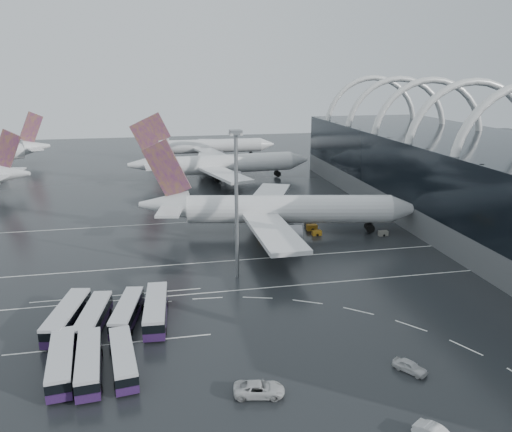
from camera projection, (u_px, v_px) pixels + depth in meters
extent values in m
plane|color=black|center=(257.00, 284.00, 88.72)|extent=(420.00, 420.00, 0.00)
cube|color=#515456|center=(495.00, 217.00, 118.42)|extent=(42.00, 160.00, 6.00)
cube|color=black|center=(501.00, 176.00, 115.60)|extent=(42.00, 160.00, 14.00)
torus|color=silver|center=(468.00, 150.00, 120.96)|extent=(33.80, 1.80, 33.80)
torus|color=silver|center=(427.00, 139.00, 138.83)|extent=(33.80, 1.80, 33.80)
torus|color=silver|center=(396.00, 131.00, 156.70)|extent=(33.80, 1.80, 33.80)
torus|color=silver|center=(371.00, 125.00, 174.57)|extent=(33.80, 1.80, 33.80)
cube|color=white|center=(259.00, 288.00, 86.84)|extent=(120.00, 0.25, 0.01)
cube|color=white|center=(245.00, 260.00, 100.01)|extent=(120.00, 0.25, 0.01)
cube|color=white|center=(225.00, 220.00, 126.35)|extent=(120.00, 0.25, 0.01)
cube|color=white|center=(110.00, 344.00, 69.13)|extent=(28.00, 0.25, 0.01)
cube|color=white|center=(118.00, 295.00, 84.18)|extent=(28.00, 0.25, 0.01)
cylinder|color=silver|center=(289.00, 209.00, 115.06)|extent=(47.06, 15.05, 6.48)
cone|color=silver|center=(404.00, 209.00, 115.35)|extent=(7.79, 7.62, 6.48)
cone|color=silver|center=(164.00, 205.00, 114.43)|extent=(12.19, 8.45, 6.48)
cube|color=#591A6F|center=(167.00, 169.00, 112.11)|extent=(10.70, 2.66, 13.74)
cube|color=silver|center=(173.00, 205.00, 114.45)|extent=(8.68, 20.70, 0.56)
cube|color=silver|center=(273.00, 231.00, 101.80)|extent=(8.45, 28.11, 0.89)
cube|color=silver|center=(268.00, 197.00, 128.60)|extent=(18.01, 28.79, 0.89)
cylinder|color=slate|center=(287.00, 234.00, 106.16)|extent=(6.75, 4.88, 3.80)
cylinder|color=slate|center=(282.00, 209.00, 125.45)|extent=(6.75, 4.88, 3.80)
cube|color=black|center=(270.00, 228.00, 116.27)|extent=(14.51, 9.52, 2.46)
cylinder|color=silver|center=(228.00, 164.00, 170.88)|extent=(45.03, 9.75, 6.43)
cone|color=silver|center=(298.00, 160.00, 177.53)|extent=(7.11, 6.91, 6.43)
cone|color=silver|center=(145.00, 164.00, 163.35)|extent=(11.53, 7.24, 6.43)
cube|color=#591A6F|center=(147.00, 139.00, 161.32)|extent=(10.69, 1.46, 13.62)
cube|color=silver|center=(152.00, 164.00, 163.92)|extent=(6.47, 20.26, 0.55)
cube|color=silver|center=(224.00, 174.00, 157.13)|extent=(15.22, 28.76, 0.89)
cube|color=silver|center=(208.00, 159.00, 182.72)|extent=(11.40, 28.49, 0.89)
cylinder|color=slate|center=(231.00, 177.00, 162.13)|extent=(6.36, 4.21, 3.77)
cylinder|color=slate|center=(219.00, 166.00, 180.56)|extent=(6.36, 4.21, 3.77)
cube|color=black|center=(216.00, 177.00, 170.99)|extent=(13.79, 8.07, 2.44)
cylinder|color=silver|center=(216.00, 146.00, 214.19)|extent=(39.21, 5.94, 5.85)
cone|color=silver|center=(267.00, 144.00, 218.52)|extent=(6.06, 5.86, 5.85)
cone|color=silver|center=(157.00, 145.00, 209.19)|extent=(10.09, 5.87, 5.85)
cube|color=#591A6F|center=(159.00, 127.00, 207.27)|extent=(9.71, 0.63, 12.39)
cube|color=silver|center=(162.00, 145.00, 209.57)|extent=(4.58, 18.16, 0.50)
cube|color=silver|center=(210.00, 152.00, 201.74)|extent=(12.20, 26.12, 0.81)
cube|color=silver|center=(203.00, 143.00, 225.43)|extent=(12.08, 26.11, 0.81)
cylinder|color=slate|center=(216.00, 155.00, 206.15)|extent=(5.55, 3.44, 3.43)
cylinder|color=slate|center=(211.00, 148.00, 223.21)|extent=(5.55, 3.44, 3.43)
cube|color=black|center=(206.00, 156.00, 214.55)|extent=(12.11, 6.48, 2.22)
cone|color=silver|center=(13.00, 174.00, 152.17)|extent=(10.90, 7.48, 5.82)
cube|color=#591A6F|center=(6.00, 149.00, 150.05)|extent=(9.63, 2.27, 12.35)
cube|color=silver|center=(7.00, 174.00, 152.12)|extent=(7.58, 18.59, 0.50)
cone|color=silver|center=(36.00, 147.00, 202.61)|extent=(12.21, 10.24, 6.14)
cube|color=#591A6F|center=(31.00, 128.00, 199.78)|extent=(9.39, 5.15, 13.01)
cube|color=silver|center=(31.00, 147.00, 201.36)|extent=(12.82, 19.16, 0.53)
cube|color=#2B133D|center=(68.00, 322.00, 73.36)|extent=(5.40, 13.76, 1.14)
cube|color=black|center=(67.00, 314.00, 73.01)|extent=(5.41, 13.50, 1.34)
cube|color=silver|center=(66.00, 309.00, 72.76)|extent=(5.40, 13.76, 0.47)
cylinder|color=black|center=(68.00, 340.00, 69.38)|extent=(0.54, 1.08, 1.03)
cylinder|color=black|center=(47.00, 340.00, 69.33)|extent=(0.54, 1.08, 1.03)
cylinder|color=black|center=(87.00, 311.00, 77.62)|extent=(0.54, 1.08, 1.03)
cylinder|color=black|center=(68.00, 311.00, 77.58)|extent=(0.54, 1.08, 1.03)
cube|color=#2B133D|center=(94.00, 323.00, 73.34)|extent=(4.49, 12.74, 1.06)
cube|color=black|center=(93.00, 316.00, 73.01)|extent=(4.51, 12.50, 1.25)
cube|color=silver|center=(93.00, 310.00, 72.78)|extent=(4.49, 12.74, 0.43)
cylinder|color=black|center=(97.00, 339.00, 69.70)|extent=(0.47, 1.00, 0.96)
cylinder|color=black|center=(78.00, 339.00, 69.55)|extent=(0.47, 1.00, 0.96)
cylinder|color=black|center=(110.00, 312.00, 77.35)|extent=(0.47, 1.00, 0.96)
cylinder|color=black|center=(92.00, 313.00, 77.19)|extent=(0.47, 1.00, 0.96)
cube|color=#2B133D|center=(128.00, 317.00, 75.06)|extent=(4.82, 12.61, 1.04)
cube|color=black|center=(127.00, 310.00, 74.74)|extent=(4.83, 12.37, 1.23)
cube|color=silver|center=(127.00, 305.00, 74.51)|extent=(4.82, 12.61, 0.43)
cylinder|color=black|center=(131.00, 332.00, 71.43)|extent=(0.49, 0.99, 0.95)
cylinder|color=black|center=(112.00, 332.00, 71.36)|extent=(0.49, 0.99, 0.95)
cylinder|color=black|center=(142.00, 307.00, 78.99)|extent=(0.49, 0.99, 0.95)
cylinder|color=black|center=(125.00, 307.00, 78.92)|extent=(0.49, 0.99, 0.95)
cube|color=#2B133D|center=(156.00, 315.00, 75.42)|extent=(3.79, 13.81, 1.16)
cube|color=black|center=(156.00, 308.00, 75.06)|extent=(3.83, 13.54, 1.37)
cube|color=silver|center=(155.00, 302.00, 74.80)|extent=(3.79, 13.81, 0.47)
cylinder|color=black|center=(165.00, 331.00, 71.59)|extent=(0.42, 1.07, 1.05)
cylinder|color=black|center=(145.00, 333.00, 71.18)|extent=(0.42, 1.07, 1.05)
cylinder|color=black|center=(167.00, 304.00, 79.89)|extent=(0.42, 1.07, 1.05)
cylinder|color=black|center=(148.00, 305.00, 79.49)|extent=(0.42, 1.07, 1.05)
cube|color=#2B133D|center=(62.00, 368.00, 62.21)|extent=(4.19, 13.06, 1.09)
cube|color=black|center=(61.00, 359.00, 61.87)|extent=(4.22, 12.81, 1.28)
cube|color=silver|center=(60.00, 353.00, 61.63)|extent=(4.19, 13.06, 0.44)
cylinder|color=black|center=(73.00, 388.00, 58.95)|extent=(0.45, 1.02, 0.99)
cylinder|color=black|center=(48.00, 392.00, 58.17)|extent=(0.45, 1.02, 0.99)
cylinder|color=black|center=(75.00, 352.00, 66.47)|extent=(0.45, 1.02, 0.99)
cylinder|color=black|center=(53.00, 355.00, 65.69)|extent=(0.45, 1.02, 0.99)
cube|color=#2B133D|center=(89.00, 368.00, 62.13)|extent=(3.85, 12.79, 1.07)
cube|color=black|center=(89.00, 360.00, 61.80)|extent=(3.89, 12.54, 1.26)
cube|color=silver|center=(88.00, 354.00, 61.56)|extent=(3.85, 12.79, 0.44)
cylinder|color=black|center=(101.00, 388.00, 58.89)|extent=(0.42, 0.99, 0.97)
cylinder|color=black|center=(77.00, 392.00, 58.16)|extent=(0.42, 0.99, 0.97)
cylinder|color=black|center=(101.00, 352.00, 66.31)|extent=(0.42, 0.99, 0.97)
cylinder|color=black|center=(80.00, 356.00, 65.59)|extent=(0.42, 0.99, 0.97)
cube|color=#2B133D|center=(124.00, 364.00, 63.13)|extent=(4.22, 12.26, 1.02)
cube|color=black|center=(123.00, 356.00, 62.82)|extent=(4.24, 12.03, 1.20)
cube|color=silver|center=(122.00, 350.00, 62.59)|extent=(4.22, 12.26, 0.42)
cylinder|color=black|center=(137.00, 382.00, 60.15)|extent=(0.44, 0.96, 0.92)
cylinder|color=black|center=(115.00, 386.00, 59.35)|extent=(0.44, 0.96, 0.92)
cylinder|color=black|center=(131.00, 349.00, 67.13)|extent=(0.44, 0.96, 0.92)
cylinder|color=black|center=(112.00, 353.00, 66.33)|extent=(0.44, 0.96, 0.92)
imported|color=silver|center=(259.00, 389.00, 58.15)|extent=(6.39, 3.82, 1.66)
imported|color=silver|center=(410.00, 366.00, 62.73)|extent=(3.94, 4.56, 1.48)
cylinder|color=gray|center=(237.00, 208.00, 88.14)|extent=(0.65, 0.65, 26.17)
cube|color=gray|center=(236.00, 132.00, 84.37)|extent=(2.06, 2.06, 0.75)
cube|color=silver|center=(236.00, 134.00, 84.45)|extent=(1.87, 1.87, 0.37)
cube|color=#C07E19|center=(317.00, 233.00, 114.63)|extent=(2.10, 1.24, 1.15)
cube|color=slate|center=(309.00, 223.00, 122.15)|extent=(2.30, 1.36, 1.26)
cube|color=#C07E19|center=(264.00, 238.00, 111.10)|extent=(2.33, 1.38, 1.27)
cube|color=slate|center=(383.00, 233.00, 114.33)|extent=(2.08, 1.23, 1.13)
cube|color=#C07E19|center=(312.00, 227.00, 118.27)|extent=(2.45, 1.45, 1.34)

